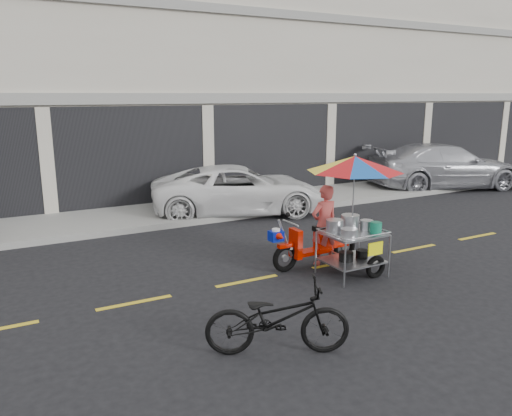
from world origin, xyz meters
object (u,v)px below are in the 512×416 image
silver_pickup (444,166)px  food_vendor_rig (342,197)px  near_bicycle (277,318)px  white_pickup (239,190)px

silver_pickup → food_vendor_rig: food_vendor_rig is taller
silver_pickup → food_vendor_rig: bearing=137.0°
silver_pickup → near_bicycle: (-10.87, -7.11, -0.30)m
near_bicycle → food_vendor_rig: (2.59, 2.10, 0.91)m
near_bicycle → white_pickup: bearing=2.4°
white_pickup → near_bicycle: bearing=175.0°
silver_pickup → near_bicycle: silver_pickup is taller
white_pickup → silver_pickup: silver_pickup is taller
white_pickup → food_vendor_rig: (-0.37, -5.01, 0.73)m
white_pickup → food_vendor_rig: bearing=-166.6°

